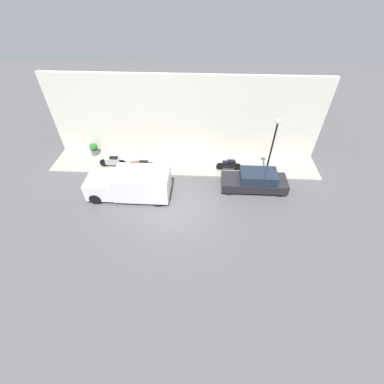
{
  "coord_description": "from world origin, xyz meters",
  "views": [
    {
      "loc": [
        -10.63,
        -1.41,
        11.5
      ],
      "look_at": [
        1.21,
        -0.78,
        0.6
      ],
      "focal_mm": 24.0,
      "sensor_mm": 36.0,
      "label": 1
    }
  ],
  "objects_px": {
    "scooter_silver": "(113,161)",
    "parked_car": "(255,181)",
    "motorcycle_red": "(142,165)",
    "motorcycle_black": "(229,165)",
    "streetlamp": "(274,137)",
    "delivery_van": "(130,184)",
    "potted_plant": "(94,149)"
  },
  "relations": [
    {
      "from": "scooter_silver",
      "to": "parked_car",
      "type": "bearing_deg",
      "value": -99.76
    },
    {
      "from": "motorcycle_red",
      "to": "scooter_silver",
      "type": "height_order",
      "value": "scooter_silver"
    },
    {
      "from": "parked_car",
      "to": "motorcycle_black",
      "type": "distance_m",
      "value": 2.4
    },
    {
      "from": "motorcycle_black",
      "to": "streetlamp",
      "type": "distance_m",
      "value": 3.7
    },
    {
      "from": "parked_car",
      "to": "motorcycle_red",
      "type": "height_order",
      "value": "parked_car"
    },
    {
      "from": "parked_car",
      "to": "scooter_silver",
      "type": "xyz_separation_m",
      "value": [
        1.72,
        9.99,
        -0.07
      ]
    },
    {
      "from": "parked_car",
      "to": "delivery_van",
      "type": "bearing_deg",
      "value": 97.74
    },
    {
      "from": "motorcycle_red",
      "to": "streetlamp",
      "type": "bearing_deg",
      "value": -90.99
    },
    {
      "from": "parked_car",
      "to": "potted_plant",
      "type": "xyz_separation_m",
      "value": [
        3.23,
        11.89,
        -0.04
      ]
    },
    {
      "from": "parked_car",
      "to": "streetlamp",
      "type": "height_order",
      "value": "streetlamp"
    },
    {
      "from": "motorcycle_black",
      "to": "scooter_silver",
      "type": "distance_m",
      "value": 8.39
    },
    {
      "from": "delivery_van",
      "to": "streetlamp",
      "type": "bearing_deg",
      "value": -75.26
    },
    {
      "from": "motorcycle_black",
      "to": "scooter_silver",
      "type": "bearing_deg",
      "value": 90.41
    },
    {
      "from": "parked_car",
      "to": "delivery_van",
      "type": "height_order",
      "value": "delivery_van"
    },
    {
      "from": "scooter_silver",
      "to": "delivery_van",
      "type": "bearing_deg",
      "value": -144.6
    },
    {
      "from": "delivery_van",
      "to": "potted_plant",
      "type": "distance_m",
      "value": 5.82
    },
    {
      "from": "delivery_van",
      "to": "potted_plant",
      "type": "relative_size",
      "value": 5.52
    },
    {
      "from": "scooter_silver",
      "to": "potted_plant",
      "type": "relative_size",
      "value": 2.09
    },
    {
      "from": "scooter_silver",
      "to": "streetlamp",
      "type": "bearing_deg",
      "value": -92.39
    },
    {
      "from": "delivery_van",
      "to": "scooter_silver",
      "type": "xyz_separation_m",
      "value": [
        2.81,
        1.99,
        -0.37
      ]
    },
    {
      "from": "motorcycle_black",
      "to": "motorcycle_red",
      "type": "bearing_deg",
      "value": 93.38
    },
    {
      "from": "streetlamp",
      "to": "potted_plant",
      "type": "height_order",
      "value": "streetlamp"
    },
    {
      "from": "streetlamp",
      "to": "potted_plant",
      "type": "xyz_separation_m",
      "value": [
        1.97,
        12.82,
        -2.6
      ]
    },
    {
      "from": "delivery_van",
      "to": "streetlamp",
      "type": "xyz_separation_m",
      "value": [
        2.35,
        -8.94,
        2.25
      ]
    },
    {
      "from": "motorcycle_black",
      "to": "potted_plant",
      "type": "distance_m",
      "value": 10.38
    },
    {
      "from": "parked_car",
      "to": "motorcycle_red",
      "type": "bearing_deg",
      "value": 79.71
    },
    {
      "from": "scooter_silver",
      "to": "potted_plant",
      "type": "bearing_deg",
      "value": 51.33
    },
    {
      "from": "motorcycle_black",
      "to": "streetlamp",
      "type": "relative_size",
      "value": 0.41
    },
    {
      "from": "parked_car",
      "to": "motorcycle_black",
      "type": "relative_size",
      "value": 2.39
    },
    {
      "from": "motorcycle_black",
      "to": "motorcycle_red",
      "type": "xyz_separation_m",
      "value": [
        -0.37,
        6.19,
        0.0
      ]
    },
    {
      "from": "scooter_silver",
      "to": "streetlamp",
      "type": "xyz_separation_m",
      "value": [
        -0.46,
        -10.93,
        2.62
      ]
    },
    {
      "from": "streetlamp",
      "to": "motorcycle_red",
      "type": "bearing_deg",
      "value": 89.01
    }
  ]
}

